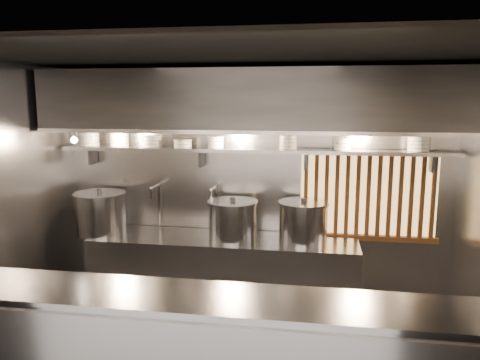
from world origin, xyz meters
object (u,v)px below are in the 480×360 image
(stock_pot_mid, at_px, (233,220))
(stock_pot_right, at_px, (303,222))
(heat_lamp, at_px, (72,135))
(pendant_bulb, at_px, (242,144))
(stock_pot_left, at_px, (101,213))

(stock_pot_mid, bearing_deg, stock_pot_right, 1.59)
(heat_lamp, height_order, stock_pot_right, heat_lamp)
(pendant_bulb, height_order, stock_pot_left, pendant_bulb)
(stock_pot_left, distance_m, stock_pot_mid, 1.56)
(stock_pot_mid, bearing_deg, stock_pot_left, -179.53)
(heat_lamp, height_order, pendant_bulb, heat_lamp)
(heat_lamp, distance_m, stock_pot_right, 2.68)
(stock_pot_mid, bearing_deg, heat_lamp, -170.82)
(heat_lamp, xyz_separation_m, stock_pot_right, (2.49, 0.30, -0.94))
(stock_pot_left, bearing_deg, heat_lamp, -119.28)
(pendant_bulb, height_order, stock_pot_mid, pendant_bulb)
(heat_lamp, bearing_deg, stock_pot_right, 6.83)
(heat_lamp, relative_size, pendant_bulb, 1.87)
(pendant_bulb, height_order, stock_pot_right, pendant_bulb)
(stock_pot_mid, bearing_deg, pendant_bulb, 39.89)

